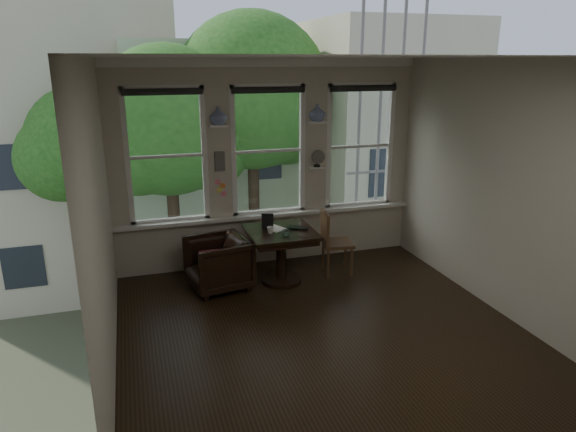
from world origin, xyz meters
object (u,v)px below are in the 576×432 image
object	(u,v)px
table	(281,256)
mug	(270,230)
side_chair_right	(337,243)
armchair_left	(218,263)
laptop	(297,229)

from	to	relation	value
table	mug	size ratio (longest dim) A/B	9.51
table	mug	distance (m)	0.45
side_chair_right	mug	size ratio (longest dim) A/B	9.72
side_chair_right	armchair_left	bearing A→B (deg)	99.07
mug	armchair_left	bearing A→B (deg)	171.12
armchair_left	side_chair_right	bearing A→B (deg)	80.68
armchair_left	side_chair_right	size ratio (longest dim) A/B	0.85
armchair_left	mug	distance (m)	0.84
mug	side_chair_right	bearing A→B (deg)	7.06
armchair_left	mug	bearing A→B (deg)	71.20
table	side_chair_right	xyz separation A→B (m)	(0.86, 0.07, 0.09)
table	armchair_left	bearing A→B (deg)	176.59
armchair_left	laptop	size ratio (longest dim) A/B	2.70
side_chair_right	laptop	bearing A→B (deg)	106.25
side_chair_right	laptop	distance (m)	0.72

